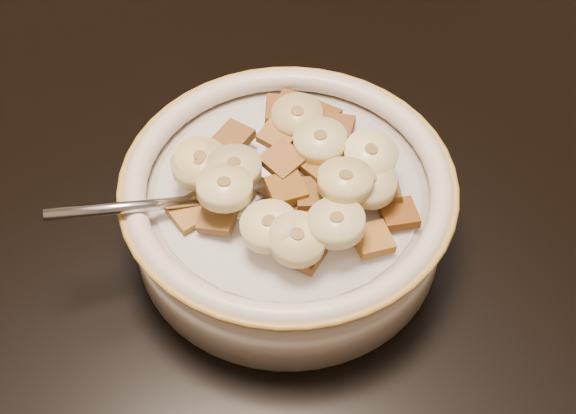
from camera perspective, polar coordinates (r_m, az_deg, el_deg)
table at (r=0.62m, az=-8.88°, el=7.13°), size 1.43×0.95×0.04m
cereal_bowl at (r=0.49m, az=0.00°, el=-0.53°), size 0.19×0.19×0.05m
milk at (r=0.47m, az=0.00°, el=1.17°), size 0.16×0.16×0.00m
spoon at (r=0.47m, az=-3.59°, el=0.75°), size 0.05×0.05×0.01m
cereal_square_0 at (r=0.44m, az=6.03°, el=-2.30°), size 0.02×0.02×0.01m
cereal_square_1 at (r=0.45m, az=1.85°, el=0.02°), size 0.03×0.03×0.01m
cereal_square_2 at (r=0.46m, az=-0.37°, el=3.33°), size 0.02×0.02×0.01m
cereal_square_3 at (r=0.47m, az=6.23°, el=1.41°), size 0.03×0.03×0.01m
cereal_square_4 at (r=0.48m, az=-0.65°, el=5.17°), size 0.03×0.03×0.01m
cereal_square_5 at (r=0.47m, az=5.20°, el=2.86°), size 0.03×0.03×0.01m
cereal_square_6 at (r=0.45m, az=-5.01°, el=-0.71°), size 0.03×0.03×0.01m
cereal_square_7 at (r=0.49m, az=0.57°, el=6.02°), size 0.02×0.02×0.01m
cereal_square_8 at (r=0.46m, az=3.31°, el=2.86°), size 0.03×0.03×0.01m
cereal_square_9 at (r=0.50m, az=1.10°, el=6.32°), size 0.03×0.03×0.01m
cereal_square_10 at (r=0.44m, az=1.13°, el=-3.37°), size 0.03×0.03×0.01m
cereal_square_11 at (r=0.46m, az=-7.04°, el=-0.45°), size 0.02×0.02×0.01m
cereal_square_12 at (r=0.46m, az=7.88°, el=-0.49°), size 0.03×0.03×0.01m
cereal_square_13 at (r=0.50m, az=0.34°, el=5.95°), size 0.03×0.03×0.01m
cereal_square_14 at (r=0.49m, az=-5.93°, el=3.66°), size 0.03×0.03×0.01m
cereal_square_15 at (r=0.52m, az=0.25°, el=7.23°), size 0.03×0.03×0.01m
cereal_square_16 at (r=0.45m, az=1.89°, el=0.94°), size 0.03×0.03×0.01m
cereal_square_17 at (r=0.46m, az=4.95°, el=1.85°), size 0.03×0.03×0.01m
cereal_square_18 at (r=0.51m, az=-0.45°, el=6.90°), size 0.03×0.03×0.01m
cereal_square_19 at (r=0.47m, az=2.83°, el=3.80°), size 0.02×0.02×0.01m
cereal_square_20 at (r=0.50m, az=3.49°, el=5.65°), size 0.03×0.03×0.01m
cereal_square_21 at (r=0.51m, az=2.36°, el=6.57°), size 0.03×0.03×0.01m
cereal_square_22 at (r=0.45m, az=-0.13°, el=1.29°), size 0.02×0.02×0.01m
cereal_square_23 at (r=0.49m, az=-3.90°, el=4.94°), size 0.03×0.03×0.01m
cereal_square_24 at (r=0.47m, az=6.75°, el=1.10°), size 0.03×0.03×0.01m
cereal_square_25 at (r=0.46m, az=2.31°, el=3.00°), size 0.02×0.02×0.01m
cereal_square_26 at (r=0.46m, az=3.71°, el=2.33°), size 0.03×0.03×0.01m
banana_slice_0 at (r=0.43m, az=-1.37°, el=-1.38°), size 0.04×0.04×0.01m
banana_slice_1 at (r=0.46m, az=-6.22°, el=3.25°), size 0.04×0.04×0.02m
banana_slice_2 at (r=0.44m, az=-4.54°, el=1.39°), size 0.03×0.03×0.01m
banana_slice_3 at (r=0.45m, az=-3.84°, el=2.80°), size 0.04×0.04×0.01m
banana_slice_4 at (r=0.46m, az=-6.40°, el=2.96°), size 0.04×0.04×0.01m
banana_slice_5 at (r=0.44m, az=4.11°, el=1.88°), size 0.04×0.04×0.01m
banana_slice_6 at (r=0.46m, az=2.30°, el=4.71°), size 0.04×0.04×0.01m
banana_slice_7 at (r=0.45m, az=5.80°, el=1.70°), size 0.04×0.04×0.01m
banana_slice_8 at (r=0.43m, az=3.46°, el=-1.12°), size 0.04×0.04×0.01m
banana_slice_9 at (r=0.48m, az=0.66°, el=6.44°), size 0.04×0.04×0.01m
banana_slice_10 at (r=0.43m, az=0.65°, el=-2.31°), size 0.03×0.04×0.01m
banana_slice_11 at (r=0.46m, az=5.89°, el=3.72°), size 0.04×0.04×0.02m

